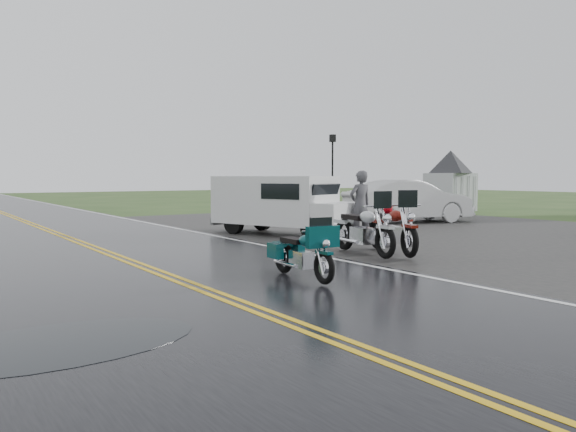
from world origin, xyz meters
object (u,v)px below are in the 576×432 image
object	(u,v)px
sedan_white	(408,202)
lamp_post_far_right	(332,173)
visitor_center	(450,166)
van_white	(312,208)
motorcycle_red	(410,228)
person_at_van	(360,206)
motorcycle_teal	(324,255)
motorcycle_silver	(385,229)

from	to	relation	value
sedan_white	lamp_post_far_right	bearing A→B (deg)	0.05
visitor_center	van_white	size ratio (longest dim) A/B	3.35
visitor_center	motorcycle_red	xyz separation A→B (m)	(-14.86, -11.25, -1.67)
van_white	person_at_van	xyz separation A→B (m)	(1.37, -0.51, 0.05)
person_at_van	sedan_white	distance (m)	6.44
motorcycle_teal	lamp_post_far_right	xyz separation A→B (m)	(12.65, 15.56, 1.46)
motorcycle_teal	sedan_white	world-z (taller)	sedan_white
motorcycle_teal	visitor_center	bearing A→B (deg)	39.31
motorcycle_silver	lamp_post_far_right	world-z (taller)	lamp_post_far_right
visitor_center	van_white	bearing A→B (deg)	-153.91
motorcycle_teal	lamp_post_far_right	size ratio (longest dim) A/B	0.47
sedan_white	motorcycle_red	bearing A→B (deg)	149.21
motorcycle_red	visitor_center	bearing A→B (deg)	57.30
visitor_center	van_white	xyz separation A→B (m)	(-14.37, -7.04, -1.46)
motorcycle_teal	lamp_post_far_right	world-z (taller)	lamp_post_far_right
visitor_center	person_at_van	distance (m)	15.10
van_white	lamp_post_far_right	world-z (taller)	lamp_post_far_right
van_white	sedan_white	size ratio (longest dim) A/B	0.94
motorcycle_silver	person_at_van	bearing A→B (deg)	66.15
person_at_van	motorcycle_teal	bearing A→B (deg)	47.75
visitor_center	lamp_post_far_right	bearing A→B (deg)	151.60
motorcycle_silver	sedan_white	distance (m)	10.45
motorcycle_red	person_at_van	world-z (taller)	person_at_van
motorcycle_red	person_at_van	xyz separation A→B (m)	(1.86, 3.71, 0.26)
motorcycle_silver	sedan_white	bearing A→B (deg)	51.54
visitor_center	motorcycle_silver	size ratio (longest dim) A/B	6.59
motorcycle_teal	person_at_van	bearing A→B (deg)	48.56
motorcycle_red	sedan_white	bearing A→B (deg)	64.12
person_at_van	sedan_white	size ratio (longest dim) A/B	0.39
visitor_center	motorcycle_red	distance (m)	18.72
visitor_center	sedan_white	bearing A→B (deg)	-150.95
van_white	person_at_van	world-z (taller)	person_at_van
motorcycle_silver	van_white	distance (m)	4.15
motorcycle_teal	motorcycle_silver	world-z (taller)	motorcycle_silver
motorcycle_teal	motorcycle_silver	distance (m)	3.21
lamp_post_far_right	visitor_center	bearing A→B (deg)	-28.40
person_at_van	motorcycle_red	bearing A→B (deg)	67.32
sedan_white	lamp_post_far_right	size ratio (longest dim) A/B	1.26
lamp_post_far_right	person_at_van	bearing A→B (deg)	-125.16
sedan_white	visitor_center	bearing A→B (deg)	-45.69
visitor_center	sedan_white	size ratio (longest dim) A/B	3.16
visitor_center	van_white	world-z (taller)	visitor_center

